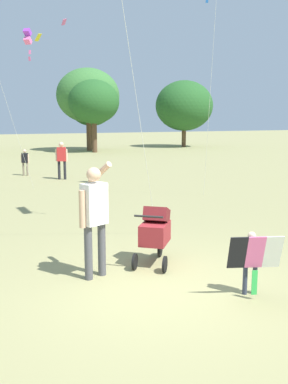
{
  "coord_description": "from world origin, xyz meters",
  "views": [
    {
      "loc": [
        -2.69,
        -5.75,
        2.58
      ],
      "look_at": [
        0.11,
        1.05,
        1.3
      ],
      "focal_mm": 41.01,
      "sensor_mm": 36.0,
      "label": 1
    }
  ],
  "objects": [
    {
      "name": "person_sitting_far",
      "position": [
        1.01,
        12.07,
        0.91
      ],
      "size": [
        0.46,
        0.32,
        1.54
      ],
      "color": "#232328",
      "rests_on": "ground"
    },
    {
      "name": "person_red_shirt",
      "position": [
        -0.23,
        13.84,
        0.68
      ],
      "size": [
        0.33,
        0.25,
        1.15
      ],
      "color": "#7F705B",
      "rests_on": "ground"
    },
    {
      "name": "ground_plane",
      "position": [
        0.0,
        0.0,
        0.0
      ],
      "size": [
        120.0,
        120.0,
        0.0
      ],
      "primitive_type": "plane",
      "color": "#938E5B"
    },
    {
      "name": "person_adult_flyer",
      "position": [
        -0.84,
        0.81,
        1.08
      ],
      "size": [
        0.58,
        0.68,
        1.87
      ],
      "color": "#4C4C51",
      "rests_on": "ground"
    },
    {
      "name": "kite_green_novelty",
      "position": [
        -0.47,
        9.93,
        5.14
      ],
      "size": [
        1.71,
        2.37,
        5.48
      ],
      "color": "purple",
      "rests_on": "ground"
    },
    {
      "name": "stroller",
      "position": [
        0.32,
        1.05,
        0.61
      ],
      "size": [
        0.91,
        1.04,
        1.03
      ],
      "color": "black",
      "rests_on": "ground"
    },
    {
      "name": "child_with_butterfly_kite",
      "position": [
        1.04,
        -0.77,
        0.59
      ],
      "size": [
        0.78,
        0.46,
        0.94
      ],
      "color": "#33384C",
      "rests_on": "ground"
    }
  ]
}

